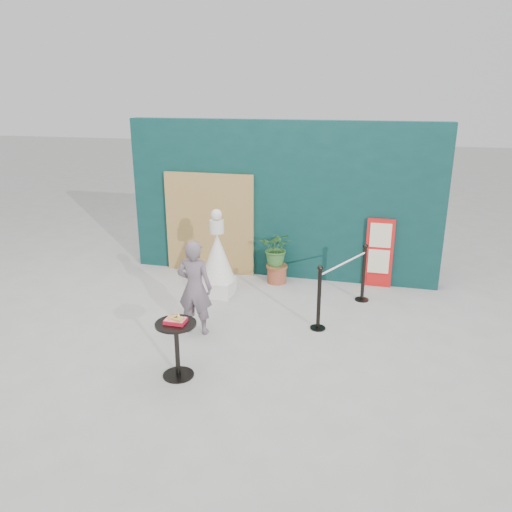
# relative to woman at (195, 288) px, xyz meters

# --- Properties ---
(ground) EXTENTS (60.00, 60.00, 0.00)m
(ground) POSITION_rel_woman_xyz_m (0.71, -0.33, -0.73)
(ground) COLOR #ADAAA5
(ground) RESTS_ON ground
(back_wall) EXTENTS (6.00, 0.30, 3.00)m
(back_wall) POSITION_rel_woman_xyz_m (0.71, 2.82, 0.77)
(back_wall) COLOR #0A2F2C
(back_wall) RESTS_ON ground
(bamboo_fence) EXTENTS (1.80, 0.08, 2.00)m
(bamboo_fence) POSITION_rel_woman_xyz_m (-0.69, 2.61, 0.27)
(bamboo_fence) COLOR tan
(bamboo_fence) RESTS_ON ground
(woman) EXTENTS (0.54, 0.36, 1.45)m
(woman) POSITION_rel_woman_xyz_m (0.00, 0.00, 0.00)
(woman) COLOR #64555D
(woman) RESTS_ON ground
(menu_board) EXTENTS (0.50, 0.07, 1.30)m
(menu_board) POSITION_rel_woman_xyz_m (2.61, 2.62, -0.08)
(menu_board) COLOR red
(menu_board) RESTS_ON ground
(statue) EXTENTS (0.62, 0.62, 1.58)m
(statue) POSITION_rel_woman_xyz_m (-0.14, 1.48, -0.08)
(statue) COLOR white
(statue) RESTS_ON ground
(cafe_table) EXTENTS (0.52, 0.52, 0.75)m
(cafe_table) POSITION_rel_woman_xyz_m (0.22, -1.22, -0.23)
(cafe_table) COLOR black
(cafe_table) RESTS_ON ground
(food_basket) EXTENTS (0.26, 0.19, 0.11)m
(food_basket) POSITION_rel_woman_xyz_m (0.22, -1.22, 0.06)
(food_basket) COLOR red
(food_basket) RESTS_ON cafe_table
(planter) EXTENTS (0.60, 0.52, 1.02)m
(planter) POSITION_rel_woman_xyz_m (0.75, 2.34, -0.13)
(planter) COLOR #995832
(planter) RESTS_ON ground
(stanchion_barrier) EXTENTS (0.84, 1.54, 1.03)m
(stanchion_barrier) POSITION_rel_woman_xyz_m (2.08, 1.22, -0.23)
(stanchion_barrier) COLOR black
(stanchion_barrier) RESTS_ON ground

